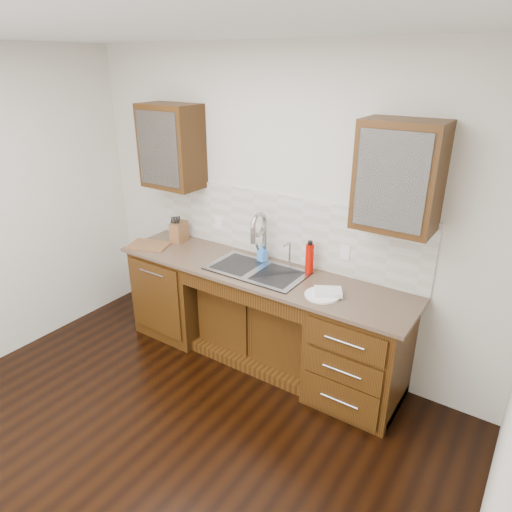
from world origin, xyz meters
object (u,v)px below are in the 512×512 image
Objects in this scene: cutting_board at (149,245)px; knife_block at (179,232)px; soap_bottle at (262,253)px; water_bottle at (309,259)px; plate at (322,295)px.

knife_block is at bearing 57.02° from cutting_board.
knife_block is at bearing -165.13° from soap_bottle.
soap_bottle reaches higher than cutting_board.
soap_bottle is at bearing 15.09° from cutting_board.
soap_bottle is 0.80× the size of knife_block.
water_bottle reaches higher than knife_block.
water_bottle is 1.29× the size of knife_block.
cutting_board is at bearing -152.93° from soap_bottle.
plate is 1.83m from cutting_board.
cutting_board reaches higher than plate.
plate is at bearing -16.82° from knife_block.
plate is 1.69m from knife_block.
knife_block is 0.53× the size of cutting_board.
plate is 1.35× the size of knife_block.
knife_block is 0.31m from cutting_board.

